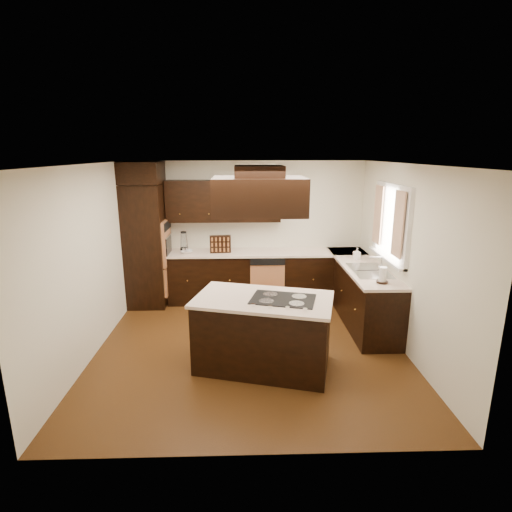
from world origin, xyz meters
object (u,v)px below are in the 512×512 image
at_px(range_hood, 259,196).
at_px(spice_rack, 220,244).
at_px(island, 263,334).
at_px(oven_column, 147,246).

relative_size(range_hood, spice_rack, 2.85).
distance_m(island, spice_rack, 2.46).
bearing_deg(range_hood, island, 3.21).
distance_m(oven_column, spice_rack, 1.28).
bearing_deg(oven_column, range_hood, -50.26).
relative_size(island, spice_rack, 4.35).
distance_m(oven_column, island, 3.03).
relative_size(oven_column, range_hood, 2.02).
bearing_deg(oven_column, island, -49.42).
height_order(oven_column, range_hood, range_hood).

